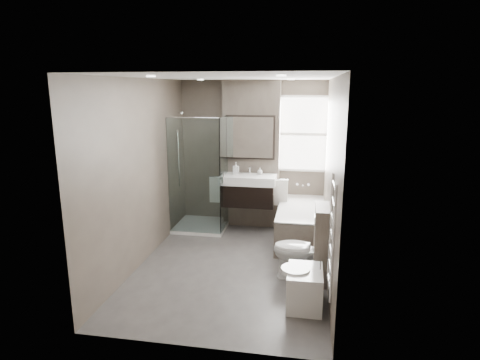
% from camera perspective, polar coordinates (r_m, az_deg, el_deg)
% --- Properties ---
extents(room, '(2.70, 3.90, 2.70)m').
position_cam_1_polar(room, '(5.44, -1.05, 0.60)').
color(room, '#4B4745').
rests_on(room, ground).
extents(vanity_pier, '(1.00, 0.25, 2.60)m').
position_cam_1_polar(vanity_pier, '(7.16, 1.64, 3.62)').
color(vanity_pier, '#594F46').
rests_on(vanity_pier, ground).
extents(vanity, '(0.95, 0.47, 0.66)m').
position_cam_1_polar(vanity, '(6.94, 1.19, -1.41)').
color(vanity, black).
rests_on(vanity, vanity_pier).
extents(mirror_cabinet, '(0.86, 0.08, 0.76)m').
position_cam_1_polar(mirror_cabinet, '(6.95, 1.46, 6.09)').
color(mirror_cabinet, black).
rests_on(mirror_cabinet, vanity_pier).
extents(towel_left, '(0.24, 0.06, 0.44)m').
position_cam_1_polar(towel_left, '(7.03, -3.35, -1.42)').
color(towel_left, silver).
rests_on(towel_left, vanity_pier).
extents(towel_right, '(0.24, 0.06, 0.44)m').
position_cam_1_polar(towel_right, '(6.86, 5.79, -1.81)').
color(towel_right, silver).
rests_on(towel_right, vanity_pier).
extents(shower_enclosure, '(0.90, 0.90, 2.00)m').
position_cam_1_polar(shower_enclosure, '(7.08, -4.94, -3.25)').
color(shower_enclosure, white).
rests_on(shower_enclosure, ground).
extents(bathtub, '(0.75, 1.60, 0.57)m').
position_cam_1_polar(bathtub, '(6.68, 8.66, -5.96)').
color(bathtub, '#594F46').
rests_on(bathtub, ground).
extents(window, '(0.98, 0.06, 1.33)m').
position_cam_1_polar(window, '(7.14, 8.99, 6.48)').
color(window, white).
rests_on(window, room).
extents(toilet, '(0.79, 0.50, 0.77)m').
position_cam_1_polar(toilet, '(5.39, 8.82, -9.91)').
color(toilet, white).
rests_on(toilet, ground).
extents(cistern_box, '(0.19, 0.55, 1.00)m').
position_cam_1_polar(cistern_box, '(5.35, 11.46, -8.87)').
color(cistern_box, '#594F46').
rests_on(cistern_box, ground).
extents(bidet, '(0.47, 0.55, 0.57)m').
position_cam_1_polar(bidet, '(4.83, 9.10, -14.78)').
color(bidet, white).
rests_on(bidet, ground).
extents(towel_radiator, '(0.03, 0.49, 1.10)m').
position_cam_1_polar(towel_radiator, '(3.87, 12.94, -7.77)').
color(towel_radiator, silver).
rests_on(towel_radiator, room).
extents(soap_bottle_a, '(0.09, 0.10, 0.21)m').
position_cam_1_polar(soap_bottle_a, '(6.94, -0.58, 1.69)').
color(soap_bottle_a, white).
rests_on(soap_bottle_a, vanity).
extents(soap_bottle_b, '(0.09, 0.09, 0.12)m').
position_cam_1_polar(soap_bottle_b, '(6.96, 2.86, 1.31)').
color(soap_bottle_b, white).
rests_on(soap_bottle_b, vanity).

